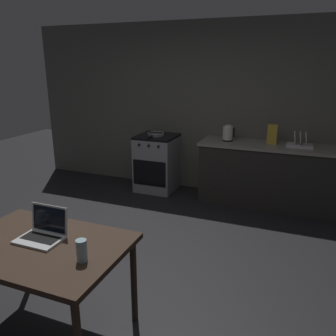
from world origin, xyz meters
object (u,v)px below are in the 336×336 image
object	(u,v)px
dish_rack	(300,143)
laptop	(43,233)
drinking_glass	(82,251)
cereal_box	(272,134)
dining_table	(42,253)
frying_pan	(156,134)
electric_kettle	(228,133)
stove_oven	(157,163)

from	to	relation	value
dish_rack	laptop	bearing A→B (deg)	-118.25
drinking_glass	cereal_box	size ratio (longest dim) A/B	0.54
dining_table	frying_pan	world-z (taller)	frying_pan
electric_kettle	laptop	bearing A→B (deg)	-102.40
electric_kettle	dish_rack	xyz separation A→B (m)	(0.99, 0.00, -0.06)
stove_oven	drinking_glass	distance (m)	3.39
dining_table	dish_rack	world-z (taller)	dish_rack
laptop	frying_pan	distance (m)	3.12
dining_table	dish_rack	bearing A→B (deg)	62.78
drinking_glass	electric_kettle	bearing A→B (deg)	85.71
dining_table	electric_kettle	distance (m)	3.26
laptop	frying_pan	bearing A→B (deg)	112.44
electric_kettle	cereal_box	distance (m)	0.62
frying_pan	cereal_box	distance (m)	1.75
laptop	frying_pan	xyz separation A→B (m)	(-0.45, 3.08, 0.13)
stove_oven	cereal_box	xyz separation A→B (m)	(1.74, 0.02, 0.59)
stove_oven	dining_table	bearing A→B (deg)	-81.49
frying_pan	dish_rack	world-z (taller)	dish_rack
frying_pan	cereal_box	size ratio (longest dim) A/B	1.58
drinking_glass	dish_rack	size ratio (longest dim) A/B	0.44
frying_pan	drinking_glass	xyz separation A→B (m)	(0.89, -3.23, -0.10)
dining_table	laptop	bearing A→B (deg)	117.24
frying_pan	cereal_box	xyz separation A→B (m)	(1.75, 0.05, 0.11)
laptop	electric_kettle	size ratio (longest dim) A/B	1.37
electric_kettle	frying_pan	distance (m)	1.13
stove_oven	drinking_glass	world-z (taller)	drinking_glass
laptop	drinking_glass	distance (m)	0.46
stove_oven	dish_rack	distance (m)	2.17
dining_table	cereal_box	xyz separation A→B (m)	(1.26, 3.20, 0.36)
dining_table	frying_pan	size ratio (longest dim) A/B	2.75
stove_oven	drinking_glass	size ratio (longest dim) A/B	6.01
cereal_box	dish_rack	bearing A→B (deg)	-3.07
laptop	dining_table	bearing A→B (deg)	-48.56
dining_table	electric_kettle	xyz separation A→B (m)	(0.65, 3.18, 0.33)
dining_table	laptop	distance (m)	0.15
laptop	cereal_box	distance (m)	3.40
laptop	cereal_box	xyz separation A→B (m)	(1.30, 3.13, 0.24)
stove_oven	laptop	bearing A→B (deg)	-81.95
stove_oven	laptop	size ratio (longest dim) A/B	2.81
cereal_box	dish_rack	distance (m)	0.38
laptop	dish_rack	xyz separation A→B (m)	(1.67, 3.11, 0.15)
dining_table	dish_rack	size ratio (longest dim) A/B	3.55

